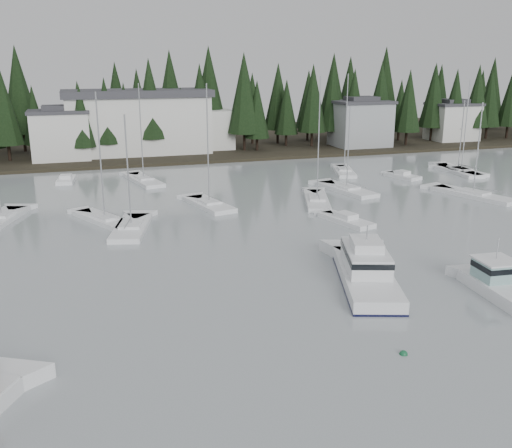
% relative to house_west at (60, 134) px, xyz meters
% --- Properties ---
extents(ground, '(260.00, 260.00, 0.00)m').
position_rel_house_west_xyz_m(ground, '(18.00, -79.00, -4.65)').
color(ground, gray).
rests_on(ground, ground).
extents(far_shore_land, '(240.00, 54.00, 1.00)m').
position_rel_house_west_xyz_m(far_shore_land, '(18.00, 18.00, -4.65)').
color(far_shore_land, black).
rests_on(far_shore_land, ground).
extents(conifer_treeline, '(200.00, 22.00, 20.00)m').
position_rel_house_west_xyz_m(conifer_treeline, '(18.00, 7.00, -4.65)').
color(conifer_treeline, black).
rests_on(conifer_treeline, ground).
extents(house_west, '(9.54, 7.42, 8.75)m').
position_rel_house_west_xyz_m(house_west, '(0.00, 0.00, 0.00)').
color(house_west, silver).
rests_on(house_west, ground).
extents(house_east_a, '(10.60, 8.48, 9.25)m').
position_rel_house_west_xyz_m(house_east_a, '(54.00, -1.00, 0.25)').
color(house_east_a, '#999EA0').
rests_on(house_east_a, ground).
extents(house_east_b, '(9.54, 7.42, 8.25)m').
position_rel_house_west_xyz_m(house_east_b, '(76.00, 1.00, -0.25)').
color(house_east_b, silver).
rests_on(house_east_b, ground).
extents(harbor_inn, '(29.50, 11.50, 10.90)m').
position_rel_house_west_xyz_m(harbor_inn, '(15.04, 3.34, 1.12)').
color(harbor_inn, silver).
rests_on(harbor_inn, ground).
extents(cabin_cruiser_center, '(7.19, 12.25, 5.03)m').
position_rel_house_west_xyz_m(cabin_cruiser_center, '(22.06, -63.12, -3.90)').
color(cabin_cruiser_center, white).
rests_on(cabin_cruiser_center, ground).
extents(lobster_boat_teal, '(3.63, 8.45, 4.57)m').
position_rel_house_west_xyz_m(lobster_boat_teal, '(30.04, -68.51, -4.11)').
color(lobster_boat_teal, white).
rests_on(lobster_boat_teal, ground).
extents(sailboat_0, '(5.08, 8.99, 14.91)m').
position_rel_house_west_xyz_m(sailboat_0, '(40.04, -22.92, -4.56)').
color(sailboat_0, white).
rests_on(sailboat_0, ground).
extents(sailboat_1, '(3.90, 10.79, 11.13)m').
position_rel_house_west_xyz_m(sailboat_1, '(56.66, -27.47, -4.60)').
color(sailboat_1, white).
rests_on(sailboat_1, ground).
extents(sailboat_2, '(5.24, 9.69, 11.80)m').
position_rel_house_west_xyz_m(sailboat_2, '(6.74, -43.71, -4.60)').
color(sailboat_2, white).
rests_on(sailboat_2, ground).
extents(sailboat_3, '(4.68, 8.84, 14.29)m').
position_rel_house_west_xyz_m(sailboat_3, '(16.22, -36.74, -4.57)').
color(sailboat_3, white).
rests_on(sailboat_3, ground).
extents(sailboat_4, '(4.68, 10.04, 11.29)m').
position_rel_house_west_xyz_m(sailboat_4, '(34.80, -34.29, -4.60)').
color(sailboat_4, white).
rests_on(sailboat_4, ground).
extents(sailboat_5, '(5.71, 10.19, 15.04)m').
position_rel_house_west_xyz_m(sailboat_5, '(28.76, -38.68, -4.57)').
color(sailboat_5, white).
rests_on(sailboat_5, ground).
extents(sailboat_8, '(4.72, 10.50, 13.82)m').
position_rel_house_west_xyz_m(sailboat_8, '(10.78, -20.32, -4.58)').
color(sailboat_8, white).
rests_on(sailboat_8, ground).
extents(sailboat_9, '(5.83, 11.19, 11.93)m').
position_rel_house_west_xyz_m(sailboat_9, '(48.29, -41.74, -4.60)').
color(sailboat_9, white).
rests_on(sailboat_9, ground).
extents(sailboat_10, '(5.29, 8.63, 11.60)m').
position_rel_house_west_xyz_m(sailboat_10, '(-5.83, -35.76, -4.59)').
color(sailboat_10, white).
rests_on(sailboat_10, ground).
extents(sailboat_12, '(3.78, 8.79, 14.17)m').
position_rel_house_west_xyz_m(sailboat_12, '(56.75, -28.13, -4.57)').
color(sailboat_12, white).
rests_on(sailboat_12, ground).
extents(sailboat_13, '(6.42, 9.79, 13.73)m').
position_rel_house_west_xyz_m(sailboat_13, '(4.43, -39.98, -4.57)').
color(sailboat_13, white).
rests_on(sailboat_13, ground).
extents(runabout_1, '(3.84, 6.95, 1.42)m').
position_rel_house_west_xyz_m(runabout_1, '(28.13, -47.64, -4.52)').
color(runabout_1, white).
rests_on(runabout_1, ground).
extents(runabout_3, '(2.72, 5.21, 1.42)m').
position_rel_house_west_xyz_m(runabout_3, '(0.54, -17.18, -4.52)').
color(runabout_3, white).
rests_on(runabout_3, ground).
extents(runabout_4, '(3.49, 5.79, 1.42)m').
position_rel_house_west_xyz_m(runabout_4, '(46.44, -28.66, -4.52)').
color(runabout_4, white).
rests_on(runabout_4, ground).
extents(mooring_buoy_green, '(0.48, 0.48, 0.48)m').
position_rel_house_west_xyz_m(mooring_buoy_green, '(18.87, -73.60, -4.65)').
color(mooring_buoy_green, '#145933').
rests_on(mooring_buoy_green, ground).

